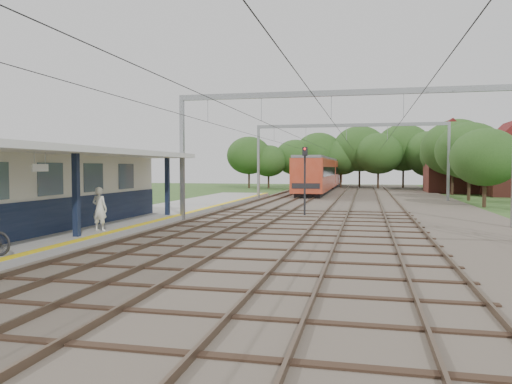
# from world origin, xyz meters

# --- Properties ---
(ground) EXTENTS (160.00, 160.00, 0.00)m
(ground) POSITION_xyz_m (0.00, 0.00, 0.00)
(ground) COLOR #2D4C1E
(ground) RESTS_ON ground
(ballast_bed) EXTENTS (18.00, 90.00, 0.10)m
(ballast_bed) POSITION_xyz_m (4.00, 30.00, 0.05)
(ballast_bed) COLOR #473D33
(ballast_bed) RESTS_ON ground
(platform) EXTENTS (5.00, 52.00, 0.35)m
(platform) POSITION_xyz_m (-7.50, 14.00, 0.17)
(platform) COLOR gray
(platform) RESTS_ON ground
(yellow_stripe) EXTENTS (0.45, 52.00, 0.01)m
(yellow_stripe) POSITION_xyz_m (-5.25, 14.00, 0.35)
(yellow_stripe) COLOR yellow
(yellow_stripe) RESTS_ON platform
(station_building) EXTENTS (3.41, 18.00, 3.40)m
(station_building) POSITION_xyz_m (-8.88, 7.00, 2.04)
(station_building) COLOR beige
(station_building) RESTS_ON platform
(canopy) EXTENTS (6.40, 20.00, 3.44)m
(canopy) POSITION_xyz_m (-7.77, 6.00, 3.64)
(canopy) COLOR #101A33
(canopy) RESTS_ON platform
(rail_tracks) EXTENTS (11.80, 88.00, 0.15)m
(rail_tracks) POSITION_xyz_m (1.50, 30.00, 0.18)
(rail_tracks) COLOR brown
(rail_tracks) RESTS_ON ballast_bed
(catenary_system) EXTENTS (17.22, 88.00, 7.00)m
(catenary_system) POSITION_xyz_m (3.39, 25.28, 5.51)
(catenary_system) COLOR gray
(catenary_system) RESTS_ON ground
(tree_band) EXTENTS (31.72, 30.88, 8.82)m
(tree_band) POSITION_xyz_m (3.84, 57.12, 4.92)
(tree_band) COLOR #382619
(tree_band) RESTS_ON ground
(house_far) EXTENTS (8.00, 6.12, 8.66)m
(house_far) POSITION_xyz_m (16.00, 52.00, 3.23)
(house_far) COLOR brown
(house_far) RESTS_ON ground
(person) EXTENTS (0.71, 0.51, 1.85)m
(person) POSITION_xyz_m (-5.91, 7.73, 1.27)
(person) COLOR white
(person) RESTS_ON platform
(train) EXTENTS (3.12, 38.89, 4.09)m
(train) POSITION_xyz_m (-0.50, 54.57, 2.27)
(train) COLOR black
(train) RESTS_ON ballast_bed
(signal_post) EXTENTS (0.32, 0.28, 4.25)m
(signal_post) POSITION_xyz_m (1.35, 19.04, 2.66)
(signal_post) COLOR black
(signal_post) RESTS_ON ground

